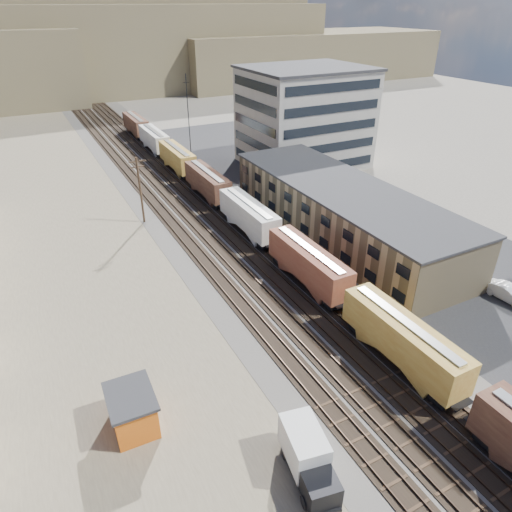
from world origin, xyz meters
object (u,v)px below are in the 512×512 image
utility_pole_north (140,189)px  freight_train (226,197)px  maintenance_shed (133,410)px  box_truck (308,457)px  parked_car_white (508,294)px  parked_car_blue (337,182)px

utility_pole_north → freight_train: bearing=-13.4°
utility_pole_north → maintenance_shed: 38.55m
box_truck → maintenance_shed: box_truck is taller
maintenance_shed → parked_car_white: bearing=-3.0°
maintenance_shed → freight_train: bearing=55.4°
box_truck → utility_pole_north: bearing=88.3°
maintenance_shed → parked_car_white: size_ratio=0.90×
utility_pole_north → maintenance_shed: bearing=-106.7°
box_truck → maintenance_shed: 13.70m
parked_car_white → maintenance_shed: bearing=173.3°
utility_pole_north → box_truck: utility_pole_north is taller
maintenance_shed → utility_pole_north: bearing=73.3°
parked_car_white → utility_pole_north: bearing=124.0°
maintenance_shed → parked_car_blue: 58.17m
freight_train → box_truck: (-13.68, -43.53, -1.09)m
maintenance_shed → parked_car_white: maintenance_shed is taller
utility_pole_north → parked_car_blue: size_ratio=2.06×
box_truck → parked_car_blue: box_truck is taller
utility_pole_north → parked_car_white: 49.41m
freight_train → parked_car_white: freight_train is taller
parked_car_white → parked_car_blue: size_ratio=1.06×
freight_train → utility_pole_north: utility_pole_north is taller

